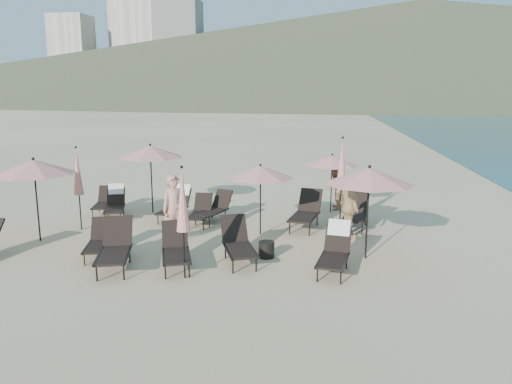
# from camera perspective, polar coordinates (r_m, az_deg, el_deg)

# --- Properties ---
(ground) EXTENTS (800.00, 800.00, 0.00)m
(ground) POSITION_cam_1_polar(r_m,az_deg,el_deg) (12.06, -3.30, -8.45)
(ground) COLOR #D6BA8C
(ground) RESTS_ON ground
(volcanic_headland) EXTENTS (690.00, 690.00, 55.00)m
(volcanic_headland) POSITION_cam_1_polar(r_m,az_deg,el_deg) (322.08, 20.37, 14.93)
(volcanic_headland) COLOR brown
(volcanic_headland) RESTS_ON ground
(hotel_skyline) EXTENTS (109.00, 82.00, 55.00)m
(hotel_skyline) POSITION_cam_1_polar(r_m,az_deg,el_deg) (298.80, -11.88, 15.26)
(hotel_skyline) COLOR beige
(hotel_skyline) RESTS_ON ground
(lounger_1) EXTENTS (0.92, 1.59, 0.86)m
(lounger_1) POSITION_cam_1_polar(r_m,az_deg,el_deg) (13.23, -17.48, -5.31)
(lounger_1) COLOR black
(lounger_1) RESTS_ON ground
(lounger_2) EXTENTS (1.16, 1.97, 1.06)m
(lounger_2) POSITION_cam_1_polar(r_m,az_deg,el_deg) (12.28, -15.82, -6.06)
(lounger_2) COLOR black
(lounger_2) RESTS_ON ground
(lounger_3) EXTENTS (1.12, 1.78, 0.96)m
(lounger_3) POSITION_cam_1_polar(r_m,az_deg,el_deg) (12.03, -9.16, -6.38)
(lounger_3) COLOR black
(lounger_3) RESTS_ON ground
(lounger_4) EXTENTS (1.21, 1.86, 1.00)m
(lounger_4) POSITION_cam_1_polar(r_m,az_deg,el_deg) (12.25, -2.07, -5.80)
(lounger_4) COLOR black
(lounger_4) RESTS_ON ground
(lounger_5) EXTENTS (0.89, 1.76, 1.05)m
(lounger_5) POSITION_cam_1_polar(r_m,az_deg,el_deg) (11.79, 9.04, -6.47)
(lounger_5) COLOR black
(lounger_5) RESTS_ON ground
(lounger_6) EXTENTS (0.84, 1.55, 0.84)m
(lounger_6) POSITION_cam_1_polar(r_m,az_deg,el_deg) (17.72, -16.98, -1.07)
(lounger_6) COLOR black
(lounger_6) RESTS_ON ground
(lounger_7) EXTENTS (1.02, 1.70, 1.00)m
(lounger_7) POSITION_cam_1_polar(r_m,az_deg,el_deg) (17.11, -15.80, -1.16)
(lounger_7) COLOR black
(lounger_7) RESTS_ON ground
(lounger_8) EXTENTS (0.83, 1.72, 1.03)m
(lounger_8) POSITION_cam_1_polar(r_m,az_deg,el_deg) (16.42, -9.11, -1.34)
(lounger_8) COLOR black
(lounger_8) RESTS_ON ground
(lounger_9) EXTENTS (1.08, 1.69, 0.91)m
(lounger_9) POSITION_cam_1_polar(r_m,az_deg,el_deg) (16.01, -4.75, -1.81)
(lounger_9) COLOR black
(lounger_9) RESTS_ON ground
(lounger_10) EXTENTS (1.04, 1.95, 1.07)m
(lounger_10) POSITION_cam_1_polar(r_m,az_deg,el_deg) (15.26, 5.75, -2.22)
(lounger_10) COLOR black
(lounger_10) RESTS_ON ground
(lounger_11) EXTENTS (0.96, 1.84, 1.01)m
(lounger_11) POSITION_cam_1_polar(r_m,az_deg,el_deg) (15.54, 11.35, -2.23)
(lounger_11) COLOR black
(lounger_11) RESTS_ON ground
(lounger_12) EXTENTS (0.61, 1.51, 0.86)m
(lounger_12) POSITION_cam_1_polar(r_m,az_deg,el_deg) (15.72, -6.38, -2.18)
(lounger_12) COLOR black
(lounger_12) RESTS_ON ground
(umbrella_open_0) EXTENTS (2.18, 2.18, 2.35)m
(umbrella_open_0) POSITION_cam_1_polar(r_m,az_deg,el_deg) (14.78, -24.05, 2.61)
(umbrella_open_0) COLOR black
(umbrella_open_0) RESTS_ON ground
(umbrella_open_1) EXTENTS (1.93, 1.93, 2.08)m
(umbrella_open_1) POSITION_cam_1_polar(r_m,az_deg,el_deg) (14.16, 0.51, 2.28)
(umbrella_open_1) COLOR black
(umbrella_open_1) RESTS_ON ground
(umbrella_open_2) EXTENTS (2.19, 2.19, 2.36)m
(umbrella_open_2) POSITION_cam_1_polar(r_m,az_deg,el_deg) (12.36, 12.80, 1.79)
(umbrella_open_2) COLOR black
(umbrella_open_2) RESTS_ON ground
(umbrella_open_3) EXTENTS (2.20, 2.20, 2.37)m
(umbrella_open_3) POSITION_cam_1_polar(r_m,az_deg,el_deg) (17.09, -11.99, 4.53)
(umbrella_open_3) COLOR black
(umbrella_open_3) RESTS_ON ground
(umbrella_open_4) EXTENTS (1.89, 1.89, 2.03)m
(umbrella_open_4) POSITION_cam_1_polar(r_m,az_deg,el_deg) (16.99, 8.69, 3.59)
(umbrella_open_4) COLOR black
(umbrella_open_4) RESTS_ON ground
(umbrella_closed_0) EXTENTS (0.30, 0.30, 2.55)m
(umbrella_closed_0) POSITION_cam_1_polar(r_m,az_deg,el_deg) (10.93, -8.39, -0.99)
(umbrella_closed_0) COLOR black
(umbrella_closed_0) RESTS_ON ground
(umbrella_closed_1) EXTENTS (0.32, 0.32, 2.77)m
(umbrella_closed_1) POSITION_cam_1_polar(r_m,az_deg,el_deg) (15.24, 9.79, 3.15)
(umbrella_closed_1) COLOR black
(umbrella_closed_1) RESTS_ON ground
(umbrella_closed_2) EXTENTS (0.30, 0.30, 2.52)m
(umbrella_closed_2) POSITION_cam_1_polar(r_m,az_deg,el_deg) (15.58, -19.73, 2.16)
(umbrella_closed_2) COLOR black
(umbrella_closed_2) RESTS_ON ground
(side_table_0) EXTENTS (0.42, 0.42, 0.48)m
(side_table_0) POSITION_cam_1_polar(r_m,az_deg,el_deg) (13.20, -15.41, -5.97)
(side_table_0) COLOR black
(side_table_0) RESTS_ON ground
(side_table_1) EXTENTS (0.40, 0.40, 0.41)m
(side_table_1) POSITION_cam_1_polar(r_m,az_deg,el_deg) (12.57, 1.21, -6.59)
(side_table_1) COLOR black
(side_table_1) RESTS_ON ground
(beachgoer_a) EXTENTS (0.83, 0.77, 1.90)m
(beachgoer_a) POSITION_cam_1_polar(r_m,az_deg,el_deg) (13.68, -9.29, -1.98)
(beachgoer_a) COLOR tan
(beachgoer_a) RESTS_ON ground
(beachgoer_b) EXTENTS (0.63, 0.80, 1.58)m
(beachgoer_b) POSITION_cam_1_polar(r_m,az_deg,el_deg) (17.60, 8.99, 0.53)
(beachgoer_b) COLOR tan
(beachgoer_b) RESTS_ON ground
(beachgoer_c) EXTENTS (0.78, 1.15, 1.81)m
(beachgoer_c) POSITION_cam_1_polar(r_m,az_deg,el_deg) (14.21, 10.64, -1.72)
(beachgoer_c) COLOR tan
(beachgoer_c) RESTS_ON ground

